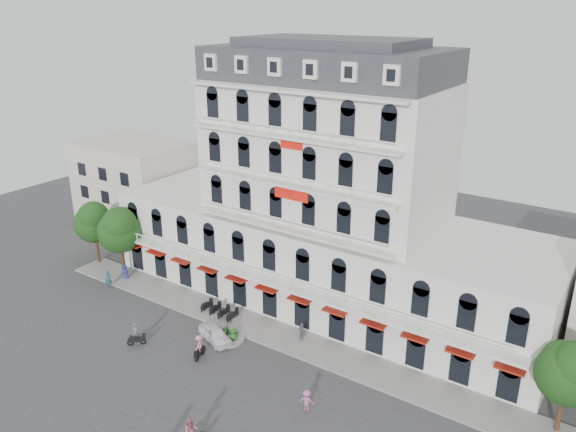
# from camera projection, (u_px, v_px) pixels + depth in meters

# --- Properties ---
(ground) EXTENTS (120.00, 120.00, 0.00)m
(ground) POSITION_uv_depth(u_px,v_px,m) (208.00, 385.00, 44.80)
(ground) COLOR #38383A
(ground) RESTS_ON ground
(sidewalk) EXTENTS (53.00, 4.00, 0.16)m
(sidewalk) POSITION_uv_depth(u_px,v_px,m) (274.00, 333.00, 51.75)
(sidewalk) COLOR gray
(sidewalk) RESTS_ON ground
(main_building) EXTENTS (45.00, 15.00, 25.80)m
(main_building) POSITION_uv_depth(u_px,v_px,m) (326.00, 206.00, 55.25)
(main_building) COLOR silver
(main_building) RESTS_ON ground
(flank_building_west) EXTENTS (14.00, 10.00, 12.00)m
(flank_building_west) POSITION_uv_depth(u_px,v_px,m) (136.00, 187.00, 73.92)
(flank_building_west) COLOR beige
(flank_building_west) RESTS_ON ground
(traffic_island) EXTENTS (3.20, 3.20, 1.60)m
(traffic_island) POSITION_uv_depth(u_px,v_px,m) (228.00, 337.00, 50.93)
(traffic_island) COLOR gray
(traffic_island) RESTS_ON ground
(parked_scooter_row) EXTENTS (4.40, 1.80, 1.10)m
(parked_scooter_row) POSITION_uv_depth(u_px,v_px,m) (220.00, 315.00, 54.95)
(parked_scooter_row) COLOR black
(parked_scooter_row) RESTS_ON ground
(tree_west_outer) EXTENTS (4.50, 4.48, 7.76)m
(tree_west_outer) POSITION_uv_depth(u_px,v_px,m) (94.00, 220.00, 64.25)
(tree_west_outer) COLOR #382314
(tree_west_outer) RESTS_ON ground
(tree_west_inner) EXTENTS (4.76, 4.76, 8.25)m
(tree_west_inner) POSITION_uv_depth(u_px,v_px,m) (119.00, 228.00, 61.13)
(tree_west_inner) COLOR #382314
(tree_west_inner) RESTS_ON ground
(tree_east_inner) EXTENTS (4.40, 4.37, 7.57)m
(tree_east_inner) POSITION_uv_depth(u_px,v_px,m) (569.00, 370.00, 38.10)
(tree_east_inner) COLOR #382314
(tree_east_inner) RESTS_ON ground
(parked_car) EXTENTS (4.31, 2.83, 1.36)m
(parked_car) POSITION_uv_depth(u_px,v_px,m) (215.00, 334.00, 50.50)
(parked_car) COLOR white
(parked_car) RESTS_ON ground
(rider_west) EXTENTS (1.30, 1.31, 2.19)m
(rider_west) POSITION_uv_depth(u_px,v_px,m) (136.00, 335.00, 49.81)
(rider_west) COLOR black
(rider_west) RESTS_ON ground
(rider_southwest) EXTENTS (1.25, 1.36, 2.35)m
(rider_southwest) POSITION_uv_depth(u_px,v_px,m) (191.00, 432.00, 38.16)
(rider_southwest) COLOR black
(rider_southwest) RESTS_ON ground
(rider_center) EXTENTS (0.91, 1.68, 2.22)m
(rider_center) POSITION_uv_depth(u_px,v_px,m) (199.00, 346.00, 47.90)
(rider_center) COLOR black
(rider_center) RESTS_ON ground
(pedestrian_left) EXTENTS (0.98, 0.74, 1.79)m
(pedestrian_left) POSITION_uv_depth(u_px,v_px,m) (125.00, 272.00, 61.83)
(pedestrian_left) COLOR navy
(pedestrian_left) RESTS_ON ground
(pedestrian_mid) EXTENTS (1.15, 0.81, 1.82)m
(pedestrian_mid) POSITION_uv_depth(u_px,v_px,m) (302.00, 332.00, 50.39)
(pedestrian_mid) COLOR slate
(pedestrian_mid) RESTS_ON ground
(pedestrian_right) EXTENTS (1.26, 0.95, 1.74)m
(pedestrian_right) POSITION_uv_depth(u_px,v_px,m) (307.00, 400.00, 41.79)
(pedestrian_right) COLOR #BB6391
(pedestrian_right) RESTS_ON ground
(pedestrian_far) EXTENTS (0.77, 0.83, 1.91)m
(pedestrian_far) POSITION_uv_depth(u_px,v_px,m) (108.00, 279.00, 60.05)
(pedestrian_far) COLOR navy
(pedestrian_far) RESTS_ON ground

